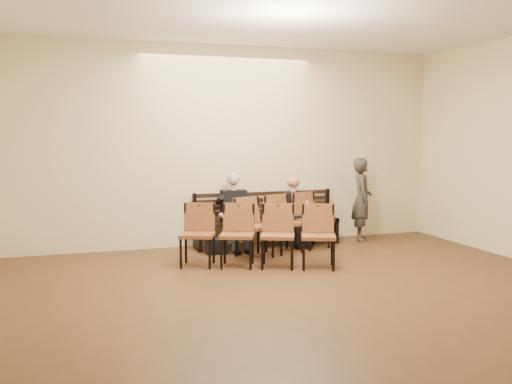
{
  "coord_description": "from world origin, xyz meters",
  "views": [
    {
      "loc": [
        -2.66,
        -4.75,
        2.0
      ],
      "look_at": [
        0.24,
        4.05,
        1.02
      ],
      "focal_mm": 40.0,
      "sensor_mm": 36.0,
      "label": 1
    }
  ],
  "objects_px": {
    "seated_man": "(235,212)",
    "seated_woman": "(295,215)",
    "water_bottle": "(307,214)",
    "chair_row_back": "(257,236)",
    "passerby": "(362,193)",
    "bag": "(216,246)",
    "bench": "(267,233)",
    "laptop": "(239,217)",
    "chair_row_front": "(284,224)"
  },
  "relations": [
    {
      "from": "seated_man",
      "to": "seated_woman",
      "type": "xyz_separation_m",
      "value": [
        1.11,
        0.0,
        -0.09
      ]
    },
    {
      "from": "water_bottle",
      "to": "chair_row_back",
      "type": "xyz_separation_m",
      "value": [
        -1.3,
        -1.17,
        -0.1
      ]
    },
    {
      "from": "seated_woman",
      "to": "seated_man",
      "type": "bearing_deg",
      "value": 180.0
    },
    {
      "from": "passerby",
      "to": "seated_man",
      "type": "bearing_deg",
      "value": 112.5
    },
    {
      "from": "water_bottle",
      "to": "bag",
      "type": "height_order",
      "value": "water_bottle"
    },
    {
      "from": "water_bottle",
      "to": "bench",
      "type": "bearing_deg",
      "value": 152.46
    },
    {
      "from": "passerby",
      "to": "water_bottle",
      "type": "bearing_deg",
      "value": 122.8
    },
    {
      "from": "laptop",
      "to": "chair_row_front",
      "type": "bearing_deg",
      "value": -23.93
    },
    {
      "from": "water_bottle",
      "to": "passerby",
      "type": "relative_size",
      "value": 0.14
    },
    {
      "from": "bag",
      "to": "passerby",
      "type": "relative_size",
      "value": 0.19
    },
    {
      "from": "bench",
      "to": "passerby",
      "type": "distance_m",
      "value": 1.93
    },
    {
      "from": "chair_row_back",
      "to": "laptop",
      "type": "bearing_deg",
      "value": 109.15
    },
    {
      "from": "seated_woman",
      "to": "bag",
      "type": "height_order",
      "value": "seated_woman"
    },
    {
      "from": "seated_woman",
      "to": "chair_row_back",
      "type": "distance_m",
      "value": 1.8
    },
    {
      "from": "bench",
      "to": "chair_row_back",
      "type": "height_order",
      "value": "chair_row_back"
    },
    {
      "from": "bag",
      "to": "chair_row_front",
      "type": "bearing_deg",
      "value": -13.1
    },
    {
      "from": "bench",
      "to": "passerby",
      "type": "bearing_deg",
      "value": -2.84
    },
    {
      "from": "laptop",
      "to": "chair_row_back",
      "type": "relative_size",
      "value": 0.14
    },
    {
      "from": "chair_row_front",
      "to": "bag",
      "type": "bearing_deg",
      "value": 148.63
    },
    {
      "from": "passerby",
      "to": "laptop",
      "type": "bearing_deg",
      "value": 116.35
    },
    {
      "from": "seated_man",
      "to": "water_bottle",
      "type": "distance_m",
      "value": 1.26
    },
    {
      "from": "seated_woman",
      "to": "passerby",
      "type": "xyz_separation_m",
      "value": [
        1.33,
        0.03,
        0.34
      ]
    },
    {
      "from": "bench",
      "to": "laptop",
      "type": "bearing_deg",
      "value": -155.16
    },
    {
      "from": "passerby",
      "to": "seated_woman",
      "type": "bearing_deg",
      "value": 113.08
    },
    {
      "from": "laptop",
      "to": "passerby",
      "type": "bearing_deg",
      "value": 8.87
    },
    {
      "from": "chair_row_back",
      "to": "seated_woman",
      "type": "bearing_deg",
      "value": 72.2
    },
    {
      "from": "seated_man",
      "to": "chair_row_back",
      "type": "bearing_deg",
      "value": -92.41
    },
    {
      "from": "seated_man",
      "to": "water_bottle",
      "type": "height_order",
      "value": "seated_man"
    },
    {
      "from": "seated_woman",
      "to": "passerby",
      "type": "distance_m",
      "value": 1.38
    },
    {
      "from": "water_bottle",
      "to": "chair_row_front",
      "type": "relative_size",
      "value": 0.14
    },
    {
      "from": "water_bottle",
      "to": "seated_man",
      "type": "bearing_deg",
      "value": 170.74
    },
    {
      "from": "bench",
      "to": "bag",
      "type": "distance_m",
      "value": 1.11
    },
    {
      "from": "passerby",
      "to": "chair_row_front",
      "type": "distance_m",
      "value": 1.88
    },
    {
      "from": "chair_row_back",
      "to": "water_bottle",
      "type": "bearing_deg",
      "value": 64.48
    },
    {
      "from": "bench",
      "to": "water_bottle",
      "type": "xyz_separation_m",
      "value": [
        0.62,
        -0.32,
        0.35
      ]
    },
    {
      "from": "bench",
      "to": "seated_man",
      "type": "distance_m",
      "value": 0.76
    },
    {
      "from": "seated_woman",
      "to": "water_bottle",
      "type": "distance_m",
      "value": 0.25
    },
    {
      "from": "seated_man",
      "to": "chair_row_front",
      "type": "height_order",
      "value": "seated_man"
    },
    {
      "from": "laptop",
      "to": "water_bottle",
      "type": "relative_size",
      "value": 1.32
    },
    {
      "from": "chair_row_front",
      "to": "laptop",
      "type": "bearing_deg",
      "value": 133.48
    },
    {
      "from": "water_bottle",
      "to": "laptop",
      "type": "bearing_deg",
      "value": 178.17
    },
    {
      "from": "bag",
      "to": "bench",
      "type": "bearing_deg",
      "value": 20.87
    },
    {
      "from": "bench",
      "to": "seated_man",
      "type": "xyz_separation_m",
      "value": [
        -0.63,
        -0.12,
        0.41
      ]
    },
    {
      "from": "seated_woman",
      "to": "chair_row_back",
      "type": "bearing_deg",
      "value": -130.3
    },
    {
      "from": "seated_man",
      "to": "seated_woman",
      "type": "relative_size",
      "value": 1.17
    },
    {
      "from": "seated_man",
      "to": "chair_row_front",
      "type": "relative_size",
      "value": 0.73
    },
    {
      "from": "seated_woman",
      "to": "bag",
      "type": "distance_m",
      "value": 1.59
    },
    {
      "from": "seated_man",
      "to": "laptop",
      "type": "xyz_separation_m",
      "value": [
        0.01,
        -0.16,
        -0.07
      ]
    },
    {
      "from": "bench",
      "to": "water_bottle",
      "type": "height_order",
      "value": "water_bottle"
    },
    {
      "from": "laptop",
      "to": "bag",
      "type": "bearing_deg",
      "value": -160.99
    }
  ]
}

